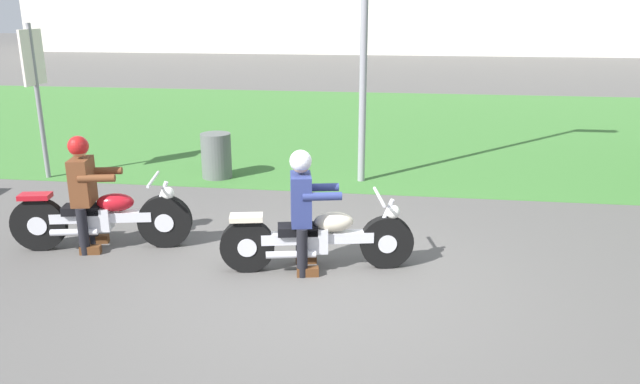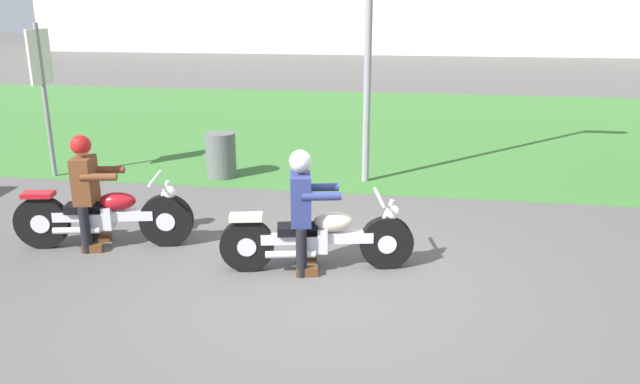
{
  "view_description": "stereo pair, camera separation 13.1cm",
  "coord_description": "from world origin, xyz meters",
  "px_view_note": "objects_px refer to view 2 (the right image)",
  "views": [
    {
      "loc": [
        0.83,
        -5.84,
        2.84
      ],
      "look_at": [
        -0.09,
        0.63,
        0.85
      ],
      "focal_mm": 34.12,
      "sensor_mm": 36.0,
      "label": 1
    },
    {
      "loc": [
        0.96,
        -5.82,
        2.84
      ],
      "look_at": [
        -0.09,
        0.63,
        0.85
      ],
      "focal_mm": 34.12,
      "sensor_mm": 36.0,
      "label": 2
    }
  ],
  "objects_px": {
    "motorcycle_follow": "(105,216)",
    "sign_banner": "(42,77)",
    "motorcycle_lead": "(318,238)",
    "rider_lead": "(302,202)",
    "rider_follow": "(87,183)",
    "trash_can": "(221,155)"
  },
  "relations": [
    {
      "from": "rider_lead",
      "to": "sign_banner",
      "type": "xyz_separation_m",
      "value": [
        -5.05,
        3.2,
        0.92
      ]
    },
    {
      "from": "rider_follow",
      "to": "motorcycle_follow",
      "type": "bearing_deg",
      "value": -0.81
    },
    {
      "from": "rider_lead",
      "to": "trash_can",
      "type": "relative_size",
      "value": 1.78
    },
    {
      "from": "motorcycle_lead",
      "to": "sign_banner",
      "type": "distance_m",
      "value": 6.24
    },
    {
      "from": "sign_banner",
      "to": "trash_can",
      "type": "bearing_deg",
      "value": 8.09
    },
    {
      "from": "motorcycle_follow",
      "to": "motorcycle_lead",
      "type": "bearing_deg",
      "value": -17.42
    },
    {
      "from": "motorcycle_follow",
      "to": "trash_can",
      "type": "relative_size",
      "value": 2.75
    },
    {
      "from": "rider_lead",
      "to": "rider_follow",
      "type": "relative_size",
      "value": 0.98
    },
    {
      "from": "motorcycle_follow",
      "to": "sign_banner",
      "type": "bearing_deg",
      "value": 118.82
    },
    {
      "from": "motorcycle_lead",
      "to": "rider_lead",
      "type": "relative_size",
      "value": 1.55
    },
    {
      "from": "motorcycle_follow",
      "to": "sign_banner",
      "type": "xyz_separation_m",
      "value": [
        -2.53,
        2.92,
        1.33
      ]
    },
    {
      "from": "rider_follow",
      "to": "trash_can",
      "type": "xyz_separation_m",
      "value": [
        0.55,
        3.36,
        -0.43
      ]
    },
    {
      "from": "rider_follow",
      "to": "sign_banner",
      "type": "bearing_deg",
      "value": 116.6
    },
    {
      "from": "rider_follow",
      "to": "sign_banner",
      "type": "xyz_separation_m",
      "value": [
        -2.36,
        2.95,
        0.9
      ]
    },
    {
      "from": "sign_banner",
      "to": "motorcycle_follow",
      "type": "bearing_deg",
      "value": -49.1
    },
    {
      "from": "motorcycle_follow",
      "to": "rider_follow",
      "type": "distance_m",
      "value": 0.46
    },
    {
      "from": "rider_lead",
      "to": "sign_banner",
      "type": "distance_m",
      "value": 6.04
    },
    {
      "from": "rider_lead",
      "to": "rider_follow",
      "type": "distance_m",
      "value": 2.7
    },
    {
      "from": "motorcycle_lead",
      "to": "rider_lead",
      "type": "xyz_separation_m",
      "value": [
        -0.17,
        -0.03,
        0.43
      ]
    },
    {
      "from": "motorcycle_lead",
      "to": "sign_banner",
      "type": "height_order",
      "value": "sign_banner"
    },
    {
      "from": "motorcycle_lead",
      "to": "rider_lead",
      "type": "height_order",
      "value": "rider_lead"
    },
    {
      "from": "motorcycle_follow",
      "to": "sign_banner",
      "type": "relative_size",
      "value": 0.82
    }
  ]
}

